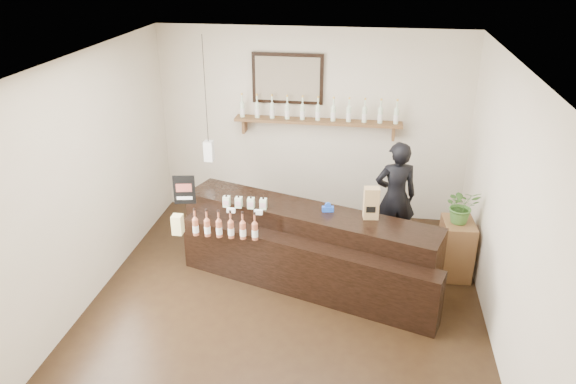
# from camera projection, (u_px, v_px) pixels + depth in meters

# --- Properties ---
(ground) EXTENTS (5.00, 5.00, 0.00)m
(ground) POSITION_uv_depth(u_px,v_px,m) (285.00, 305.00, 6.52)
(ground) COLOR black
(ground) RESTS_ON ground
(room_shell) EXTENTS (5.00, 5.00, 5.00)m
(room_shell) POSITION_uv_depth(u_px,v_px,m) (285.00, 169.00, 5.82)
(room_shell) COLOR beige
(room_shell) RESTS_ON ground
(back_wall_decor) EXTENTS (2.66, 0.96, 1.69)m
(back_wall_decor) POSITION_uv_depth(u_px,v_px,m) (300.00, 103.00, 7.96)
(back_wall_decor) COLOR brown
(back_wall_decor) RESTS_ON ground
(counter) EXTENTS (3.25, 1.85, 1.06)m
(counter) POSITION_uv_depth(u_px,v_px,m) (306.00, 249.00, 6.84)
(counter) COLOR black
(counter) RESTS_ON ground
(promo_sign) EXTENTS (0.26, 0.07, 0.37)m
(promo_sign) POSITION_uv_depth(u_px,v_px,m) (184.00, 190.00, 6.84)
(promo_sign) COLOR black
(promo_sign) RESTS_ON counter
(paper_bag) EXTENTS (0.19, 0.15, 0.38)m
(paper_bag) POSITION_uv_depth(u_px,v_px,m) (371.00, 203.00, 6.48)
(paper_bag) COLOR #967748
(paper_bag) RESTS_ON counter
(tape_dispenser) EXTENTS (0.15, 0.08, 0.12)m
(tape_dispenser) POSITION_uv_depth(u_px,v_px,m) (328.00, 208.00, 6.69)
(tape_dispenser) COLOR blue
(tape_dispenser) RESTS_ON counter
(side_cabinet) EXTENTS (0.40, 0.53, 0.74)m
(side_cabinet) POSITION_uv_depth(u_px,v_px,m) (456.00, 248.00, 6.97)
(side_cabinet) COLOR brown
(side_cabinet) RESTS_ON ground
(potted_plant) EXTENTS (0.46, 0.42, 0.44)m
(potted_plant) POSITION_uv_depth(u_px,v_px,m) (462.00, 206.00, 6.73)
(potted_plant) COLOR #42712D
(potted_plant) RESTS_ON side_cabinet
(shopkeeper) EXTENTS (0.70, 0.53, 1.73)m
(shopkeeper) POSITION_uv_depth(u_px,v_px,m) (396.00, 190.00, 7.39)
(shopkeeper) COLOR black
(shopkeeper) RESTS_ON ground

